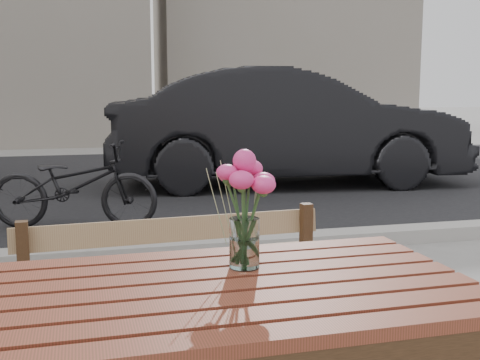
{
  "coord_description": "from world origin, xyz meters",
  "views": [
    {
      "loc": [
        -0.49,
        -1.59,
        1.3
      ],
      "look_at": [
        -0.07,
        0.07,
        1.04
      ],
      "focal_mm": 45.0,
      "sensor_mm": 36.0,
      "label": 1
    }
  ],
  "objects_px": {
    "parked_car": "(286,127)",
    "bicycle": "(74,185)",
    "main_table": "(228,332)",
    "main_vase": "(244,195)"
  },
  "relations": [
    {
      "from": "main_table",
      "to": "parked_car",
      "type": "height_order",
      "value": "parked_car"
    },
    {
      "from": "main_vase",
      "to": "bicycle",
      "type": "relative_size",
      "value": 0.21
    },
    {
      "from": "parked_car",
      "to": "bicycle",
      "type": "distance_m",
      "value": 3.51
    },
    {
      "from": "main_table",
      "to": "parked_car",
      "type": "relative_size",
      "value": 0.27
    },
    {
      "from": "main_vase",
      "to": "parked_car",
      "type": "distance_m",
      "value": 6.68
    },
    {
      "from": "parked_car",
      "to": "bicycle",
      "type": "bearing_deg",
      "value": 131.98
    },
    {
      "from": "main_table",
      "to": "parked_car",
      "type": "distance_m",
      "value": 6.83
    },
    {
      "from": "parked_car",
      "to": "bicycle",
      "type": "xyz_separation_m",
      "value": [
        -2.8,
        -2.08,
        -0.38
      ]
    },
    {
      "from": "main_table",
      "to": "parked_car",
      "type": "bearing_deg",
      "value": 69.35
    },
    {
      "from": "main_vase",
      "to": "parked_car",
      "type": "height_order",
      "value": "parked_car"
    }
  ]
}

